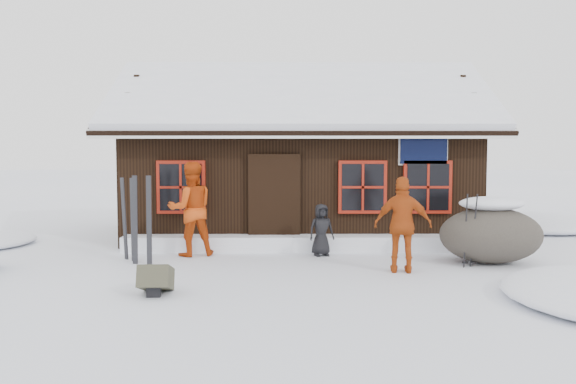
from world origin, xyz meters
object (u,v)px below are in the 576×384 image
(skier_orange_right, at_px, (403,225))
(skier_crouched, at_px, (321,230))
(boulder, at_px, (491,233))
(backpack_olive, at_px, (156,283))
(skier_orange_left, at_px, (191,209))
(ski_poles, at_px, (470,232))

(skier_orange_right, bearing_deg, skier_crouched, -41.31)
(boulder, distance_m, backpack_olive, 6.27)
(skier_orange_left, relative_size, boulder, 0.99)
(ski_poles, distance_m, backpack_olive, 5.65)
(skier_crouched, xyz_separation_m, boulder, (3.16, -0.77, 0.04))
(skier_orange_right, bearing_deg, ski_poles, -151.25)
(skier_crouched, bearing_deg, boulder, -29.57)
(skier_crouched, bearing_deg, backpack_olive, -146.40)
(boulder, xyz_separation_m, backpack_olive, (-5.80, -2.33, -0.41))
(skier_crouched, distance_m, boulder, 3.25)
(boulder, relative_size, ski_poles, 1.39)
(ski_poles, bearing_deg, boulder, 35.47)
(skier_orange_left, bearing_deg, backpack_olive, 70.47)
(skier_crouched, bearing_deg, skier_orange_right, -66.65)
(backpack_olive, bearing_deg, boulder, 19.75)
(skier_orange_right, distance_m, skier_crouched, 2.10)
(skier_orange_right, bearing_deg, skier_orange_left, -13.03)
(skier_crouched, height_order, ski_poles, ski_poles)
(skier_orange_left, relative_size, skier_orange_right, 1.14)
(skier_orange_left, height_order, skier_orange_right, skier_orange_left)
(skier_crouched, distance_m, backpack_olive, 4.09)
(skier_orange_left, height_order, boulder, skier_orange_left)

